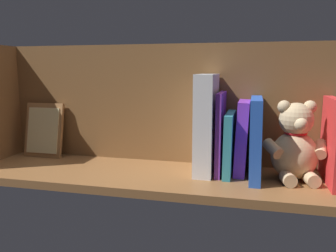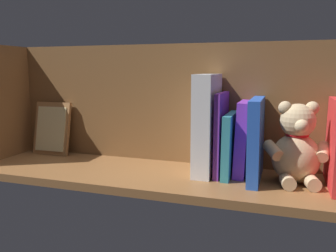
% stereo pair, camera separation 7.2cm
% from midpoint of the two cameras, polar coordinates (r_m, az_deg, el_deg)
% --- Properties ---
extents(ground_plane, '(1.17, 0.31, 0.02)m').
position_cam_midpoint_polar(ground_plane, '(0.98, -2.11, -8.26)').
color(ground_plane, brown).
extents(shelf_back_panel, '(1.17, 0.02, 0.36)m').
position_cam_midpoint_polar(shelf_back_panel, '(1.07, -0.21, 3.60)').
color(shelf_back_panel, brown).
rests_on(shelf_back_panel, ground_plane).
extents(book_3, '(0.03, 0.20, 0.21)m').
position_cam_midpoint_polar(book_3, '(0.95, 23.25, -2.27)').
color(book_3, red).
rests_on(book_3, ground_plane).
extents(teddy_bear, '(0.16, 0.15, 0.21)m').
position_cam_midpoint_polar(teddy_bear, '(0.95, 17.96, -3.02)').
color(teddy_bear, '#D1B284').
rests_on(teddy_bear, ground_plane).
extents(book_4, '(0.03, 0.20, 0.21)m').
position_cam_midpoint_polar(book_4, '(0.94, 11.97, -1.94)').
color(book_4, blue).
rests_on(book_4, ground_plane).
extents(book_5, '(0.04, 0.13, 0.20)m').
position_cam_midpoint_polar(book_5, '(0.98, 9.90, -1.83)').
color(book_5, purple).
rests_on(book_5, ground_plane).
extents(book_6, '(0.02, 0.16, 0.17)m').
position_cam_midpoint_polar(book_6, '(0.97, 7.87, -2.83)').
color(book_6, teal).
rests_on(book_6, ground_plane).
extents(book_7, '(0.01, 0.15, 0.22)m').
position_cam_midpoint_polar(book_7, '(0.97, 6.46, -1.14)').
color(book_7, purple).
rests_on(book_7, ground_plane).
extents(dictionary_thick_white, '(0.05, 0.16, 0.27)m').
position_cam_midpoint_polar(dictionary_thick_white, '(0.97, 4.15, 0.33)').
color(dictionary_thick_white, white).
rests_on(dictionary_thick_white, ground_plane).
extents(picture_frame_leaning, '(0.13, 0.05, 0.18)m').
position_cam_midpoint_polar(picture_frame_leaning, '(1.24, -21.11, -0.63)').
color(picture_frame_leaning, '#9E6B3D').
rests_on(picture_frame_leaning, ground_plane).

